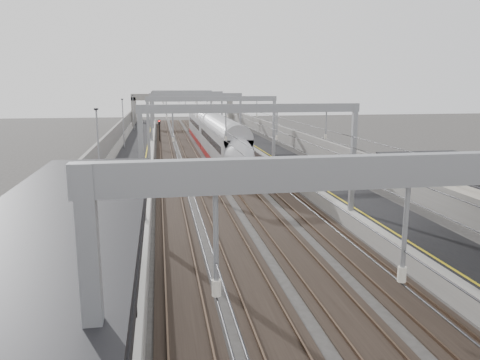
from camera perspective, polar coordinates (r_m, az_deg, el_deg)
name	(u,v)px	position (r m, az deg, el deg)	size (l,w,h in m)	color
platform_left	(134,165)	(50.24, -12.81, 1.84)	(4.00, 120.00, 1.00)	black
platform_right	(282,161)	(51.89, 5.12, 2.38)	(4.00, 120.00, 1.00)	black
tracks	(210,167)	(50.52, -3.69, 1.64)	(11.40, 140.00, 0.20)	black
overhead_line	(203,107)	(56.42, -4.51, 8.88)	(13.00, 140.00, 6.60)	gray
overbridge	(182,101)	(104.69, -7.03, 9.54)	(22.00, 2.20, 6.90)	gray
wall_left	(102,155)	(50.35, -16.51, 2.94)	(0.30, 120.00, 3.20)	gray
wall_right	(310,150)	(52.64, 8.52, 3.64)	(0.30, 120.00, 3.20)	gray
train	(212,137)	(60.80, -3.39, 5.24)	(2.68, 48.82, 4.24)	maroon
signal_green	(159,127)	(73.70, -9.79, 6.44)	(0.32, 0.32, 3.48)	black
signal_red_near	(213,125)	(75.43, -3.36, 6.69)	(0.32, 0.32, 3.48)	black
signal_red_far	(224,123)	(78.75, -2.02, 6.91)	(0.32, 0.32, 3.48)	black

